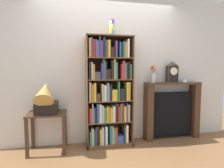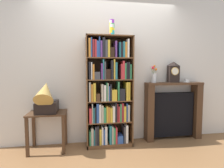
{
  "view_description": "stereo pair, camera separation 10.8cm",
  "coord_description": "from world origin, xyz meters",
  "px_view_note": "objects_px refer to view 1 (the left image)",
  "views": [
    {
      "loc": [
        -0.55,
        -2.84,
        1.3
      ],
      "look_at": [
        0.05,
        0.08,
        1.06
      ],
      "focal_mm": 28.11,
      "sensor_mm": 36.0,
      "label": 1
    },
    {
      "loc": [
        -0.45,
        -2.86,
        1.3
      ],
      "look_at": [
        0.05,
        0.08,
        1.06
      ],
      "focal_mm": 28.11,
      "sensor_mm": 36.0,
      "label": 2
    }
  ],
  "objects_px": {
    "gramophone": "(46,99)",
    "flower_vase": "(153,76)",
    "bookshelf": "(109,95)",
    "mantel_clock": "(172,72)",
    "side_table_left": "(47,122)",
    "teacup_with_saucer": "(185,81)",
    "cup_stack": "(112,28)",
    "fireplace_mantel": "(171,111)"
  },
  "relations": [
    {
      "from": "cup_stack",
      "to": "flower_vase",
      "type": "height_order",
      "value": "cup_stack"
    },
    {
      "from": "mantel_clock",
      "to": "fireplace_mantel",
      "type": "bearing_deg",
      "value": 44.29
    },
    {
      "from": "mantel_clock",
      "to": "bookshelf",
      "type": "bearing_deg",
      "value": -177.04
    },
    {
      "from": "cup_stack",
      "to": "side_table_left",
      "type": "distance_m",
      "value": 1.85
    },
    {
      "from": "side_table_left",
      "to": "flower_vase",
      "type": "distance_m",
      "value": 1.98
    },
    {
      "from": "bookshelf",
      "to": "flower_vase",
      "type": "distance_m",
      "value": 0.9
    },
    {
      "from": "cup_stack",
      "to": "side_table_left",
      "type": "relative_size",
      "value": 0.42
    },
    {
      "from": "cup_stack",
      "to": "bookshelf",
      "type": "bearing_deg",
      "value": 163.57
    },
    {
      "from": "side_table_left",
      "to": "fireplace_mantel",
      "type": "bearing_deg",
      "value": 3.07
    },
    {
      "from": "teacup_with_saucer",
      "to": "gramophone",
      "type": "bearing_deg",
      "value": -176.0
    },
    {
      "from": "bookshelf",
      "to": "teacup_with_saucer",
      "type": "height_order",
      "value": "bookshelf"
    },
    {
      "from": "side_table_left",
      "to": "flower_vase",
      "type": "xyz_separation_m",
      "value": [
        1.84,
        0.1,
        0.73
      ]
    },
    {
      "from": "gramophone",
      "to": "mantel_clock",
      "type": "distance_m",
      "value": 2.25
    },
    {
      "from": "bookshelf",
      "to": "fireplace_mantel",
      "type": "xyz_separation_m",
      "value": [
        1.23,
        0.08,
        -0.36
      ]
    },
    {
      "from": "bookshelf",
      "to": "flower_vase",
      "type": "bearing_deg",
      "value": 4.61
    },
    {
      "from": "gramophone",
      "to": "flower_vase",
      "type": "distance_m",
      "value": 1.88
    },
    {
      "from": "side_table_left",
      "to": "mantel_clock",
      "type": "relative_size",
      "value": 1.63
    },
    {
      "from": "bookshelf",
      "to": "gramophone",
      "type": "bearing_deg",
      "value": -173.82
    },
    {
      "from": "side_table_left",
      "to": "flower_vase",
      "type": "height_order",
      "value": "flower_vase"
    },
    {
      "from": "side_table_left",
      "to": "fireplace_mantel",
      "type": "relative_size",
      "value": 0.58
    },
    {
      "from": "bookshelf",
      "to": "gramophone",
      "type": "relative_size",
      "value": 3.24
    },
    {
      "from": "cup_stack",
      "to": "mantel_clock",
      "type": "distance_m",
      "value": 1.37
    },
    {
      "from": "cup_stack",
      "to": "mantel_clock",
      "type": "xyz_separation_m",
      "value": [
        1.16,
        0.08,
        -0.73
      ]
    },
    {
      "from": "fireplace_mantel",
      "to": "mantel_clock",
      "type": "relative_size",
      "value": 2.81
    },
    {
      "from": "fireplace_mantel",
      "to": "flower_vase",
      "type": "height_order",
      "value": "flower_vase"
    },
    {
      "from": "side_table_left",
      "to": "gramophone",
      "type": "bearing_deg",
      "value": -90.0
    },
    {
      "from": "gramophone",
      "to": "teacup_with_saucer",
      "type": "height_order",
      "value": "gramophone"
    },
    {
      "from": "bookshelf",
      "to": "mantel_clock",
      "type": "height_order",
      "value": "bookshelf"
    },
    {
      "from": "cup_stack",
      "to": "teacup_with_saucer",
      "type": "height_order",
      "value": "cup_stack"
    },
    {
      "from": "cup_stack",
      "to": "gramophone",
      "type": "bearing_deg",
      "value": -175.01
    },
    {
      "from": "side_table_left",
      "to": "fireplace_mantel",
      "type": "distance_m",
      "value": 2.24
    },
    {
      "from": "mantel_clock",
      "to": "cup_stack",
      "type": "bearing_deg",
      "value": -176.1
    },
    {
      "from": "gramophone",
      "to": "flower_vase",
      "type": "bearing_deg",
      "value": 5.47
    },
    {
      "from": "cup_stack",
      "to": "fireplace_mantel",
      "type": "height_order",
      "value": "cup_stack"
    },
    {
      "from": "side_table_left",
      "to": "teacup_with_saucer",
      "type": "height_order",
      "value": "teacup_with_saucer"
    },
    {
      "from": "fireplace_mantel",
      "to": "flower_vase",
      "type": "distance_m",
      "value": 0.78
    },
    {
      "from": "gramophone",
      "to": "teacup_with_saucer",
      "type": "bearing_deg",
      "value": 4.0
    },
    {
      "from": "mantel_clock",
      "to": "flower_vase",
      "type": "relative_size",
      "value": 1.19
    },
    {
      "from": "bookshelf",
      "to": "cup_stack",
      "type": "height_order",
      "value": "cup_stack"
    },
    {
      "from": "cup_stack",
      "to": "side_table_left",
      "type": "bearing_deg",
      "value": -178.94
    },
    {
      "from": "fireplace_mantel",
      "to": "side_table_left",
      "type": "bearing_deg",
      "value": -176.93
    },
    {
      "from": "gramophone",
      "to": "flower_vase",
      "type": "xyz_separation_m",
      "value": [
        1.84,
        0.18,
        0.33
      ]
    }
  ]
}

